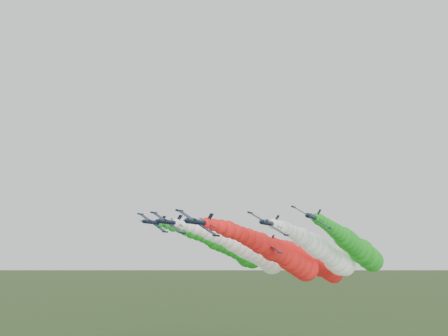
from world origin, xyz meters
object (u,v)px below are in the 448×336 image
Objects in this scene: jet_inner_left at (250,251)px; jet_outer_left at (230,248)px; jet_lead at (284,256)px; jet_inner_right at (327,254)px; jet_trail at (316,264)px; jet_outer_right at (358,249)px.

jet_outer_left reaches higher than jet_inner_left.
jet_lead is 15.24m from jet_inner_right.
jet_trail is at bearing 45.37° from jet_inner_left.
jet_lead is at bearing -122.20° from jet_inner_right.
jet_outer_right is (38.71, -2.27, -0.21)m from jet_outer_left.
jet_inner_left is 29.51m from jet_outer_right.
jet_inner_left is 22.17m from jet_trail.
jet_inner_left is 1.01× the size of jet_trail.
jet_trail is at bearing 112.52° from jet_inner_right.
jet_outer_left is 38.78m from jet_outer_right.
jet_outer_left is at bearing 165.30° from jet_inner_right.
jet_inner_left is 1.01× the size of jet_outer_left.
jet_outer_left is (-9.89, 8.58, 0.89)m from jet_inner_left.
jet_inner_right is at bearing 57.80° from jet_lead.
jet_trail is (1.79, 28.15, -2.46)m from jet_lead.
jet_outer_left is 26.59m from jet_trail.
jet_trail is (25.26, 6.98, -4.53)m from jet_outer_left.
jet_trail is (-6.33, 15.26, -2.97)m from jet_inner_right.
jet_lead is 18.55m from jet_inner_left.
jet_outer_right is (15.25, 18.91, 1.86)m from jet_lead.
jet_outer_right is at bearing -3.36° from jet_outer_left.
jet_inner_right is 32.69m from jet_outer_left.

